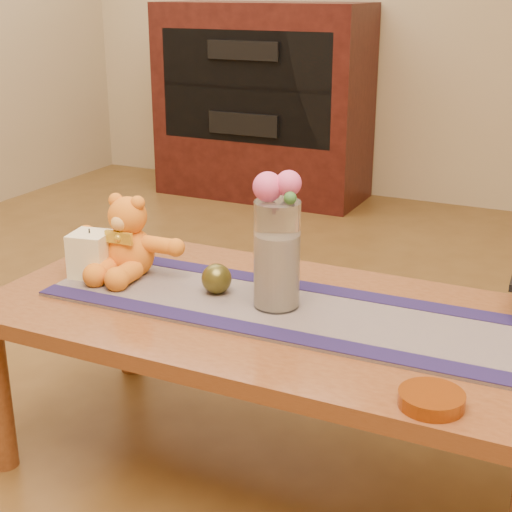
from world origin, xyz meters
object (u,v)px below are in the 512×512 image
at_px(teddy_bear, 130,236).
at_px(bronze_ball, 217,279).
at_px(pillar_candle, 91,254).
at_px(amber_dish, 431,399).
at_px(glass_vase, 277,255).

bearing_deg(teddy_bear, bronze_ball, -7.31).
distance_m(pillar_candle, amber_dish, 1.01).
xyz_separation_m(bronze_ball, amber_dish, (0.61, -0.30, -0.03)).
height_order(bronze_ball, amber_dish, bronze_ball).
bearing_deg(bronze_ball, pillar_candle, -174.65).
xyz_separation_m(teddy_bear, amber_dish, (0.89, -0.32, -0.10)).
bearing_deg(teddy_bear, amber_dish, -21.52).
distance_m(glass_vase, amber_dish, 0.54).
relative_size(pillar_candle, amber_dish, 0.94).
bearing_deg(pillar_candle, amber_dish, -15.07).
height_order(teddy_bear, bronze_ball, teddy_bear).
relative_size(pillar_candle, bronze_ball, 1.54).
height_order(teddy_bear, pillar_candle, teddy_bear).
height_order(teddy_bear, amber_dish, teddy_bear).
height_order(teddy_bear, glass_vase, glass_vase).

